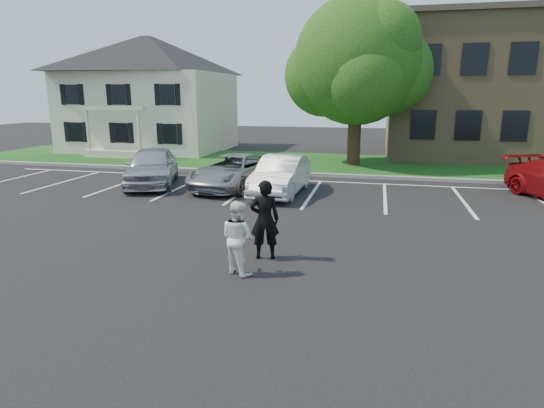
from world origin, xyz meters
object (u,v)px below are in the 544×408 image
object	(u,v)px
house	(150,94)
car_silver_west	(152,166)
car_silver_minivan	(233,171)
tree	(359,64)
man_black_suit	(265,220)
car_white_sedan	(281,175)
man_white_shirt	(238,237)

from	to	relation	value
house	car_silver_west	world-z (taller)	house
car_silver_west	house	bearing A→B (deg)	97.88
car_silver_west	car_silver_minivan	bearing A→B (deg)	-15.24
tree	car_silver_west	distance (m)	12.03
man_black_suit	house	bearing A→B (deg)	-72.08
man_black_suit	car_silver_west	xyz separation A→B (m)	(-6.88, 7.63, -0.14)
car_silver_minivan	car_white_sedan	size ratio (longest dim) A/B	1.12
car_silver_minivan	car_white_sedan	world-z (taller)	car_white_sedan
house	car_white_sedan	world-z (taller)	house
tree	man_white_shirt	world-z (taller)	tree
man_black_suit	car_silver_west	size ratio (longest dim) A/B	0.40
house	car_silver_minivan	distance (m)	15.28
car_silver_west	car_silver_minivan	xyz separation A→B (m)	(3.56, 0.26, -0.12)
tree	man_black_suit	distance (m)	15.83
tree	car_white_sedan	size ratio (longest dim) A/B	1.97
tree	man_black_suit	size ratio (longest dim) A/B	4.61
man_black_suit	man_white_shirt	distance (m)	1.10
tree	car_silver_west	xyz separation A→B (m)	(-8.22, -7.52, -4.53)
man_black_suit	car_silver_minivan	size ratio (longest dim) A/B	0.38
tree	car_silver_minivan	size ratio (longest dim) A/B	1.76
house	car_white_sedan	size ratio (longest dim) A/B	2.30
tree	car_silver_west	world-z (taller)	tree
house	man_black_suit	xyz separation A→B (m)	(12.91, -19.35, -2.87)
man_white_shirt	car_silver_west	bearing A→B (deg)	-24.11
car_silver_minivan	house	bearing A→B (deg)	139.32
tree	car_silver_minivan	distance (m)	9.81
house	man_white_shirt	bearing A→B (deg)	-58.36
car_silver_minivan	man_black_suit	bearing A→B (deg)	-57.78
tree	car_silver_minivan	bearing A→B (deg)	-122.67
car_silver_west	car_silver_minivan	distance (m)	3.58
house	car_silver_west	distance (m)	13.52
house	car_silver_minivan	world-z (taller)	house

